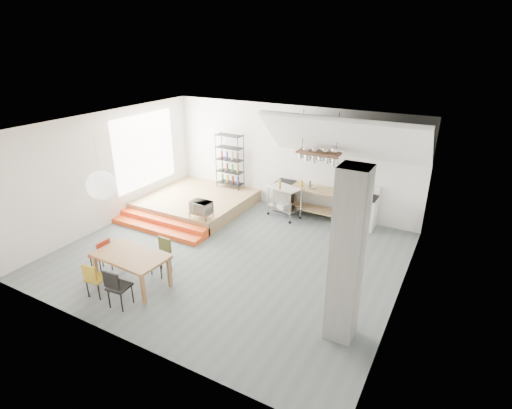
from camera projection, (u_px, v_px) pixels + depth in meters
The scene contains 26 objects.
floor at pixel (230, 254), 9.96m from camera, with size 8.00×8.00×0.00m, color slate.
wall_back at pixel (290, 158), 12.17m from camera, with size 8.00×0.04×3.20m, color silver.
wall_left at pixel (108, 170), 11.13m from camera, with size 0.04×7.00×3.20m, color silver.
wall_right at pixel (407, 231), 7.57m from camera, with size 0.04×7.00×3.20m, color silver.
ceiling at pixel (227, 127), 8.73m from camera, with size 8.00×7.00×0.02m, color white.
slope_ceiling at pixel (344, 138), 10.52m from camera, with size 4.40×1.80×0.15m, color white.
window_pane at pixel (145, 150), 12.25m from camera, with size 0.02×2.50×2.20m, color white.
platform at pixel (197, 202), 12.61m from camera, with size 3.00×3.00×0.40m, color #9A794D.
step_lower at pixel (155, 230), 11.09m from camera, with size 3.00×0.35×0.13m, color #F1511C.
step_upper at pixel (163, 223), 11.35m from camera, with size 3.00×0.35×0.27m, color #F1511C.
concrete_column at pixel (347, 258), 6.67m from camera, with size 0.50×0.50×3.20m, color gray.
kitchen_counter at pixel (318, 198), 11.78m from camera, with size 1.80×0.60×0.91m.
stove at pixel (365, 212), 11.22m from camera, with size 0.60×0.60×1.18m.
pot_rack at pixel (319, 156), 11.06m from camera, with size 1.20×0.50×1.43m.
wire_shelving at pixel (230, 160), 12.93m from camera, with size 0.88×0.38×1.80m.
microwave_shelf at pixel (201, 213), 10.98m from camera, with size 0.60×0.40×0.16m.
paper_lantern at pixel (101, 185), 8.18m from camera, with size 0.60×0.60×0.60m, color white.
dining_table at pixel (131, 258), 8.48m from camera, with size 1.62×0.96×0.75m.
chair_mustard at pixel (94, 277), 8.16m from camera, with size 0.41×0.41×0.79m.
chair_black at pixel (116, 285), 7.80m from camera, with size 0.43×0.43×0.87m.
chair_olive at pixel (162, 253), 9.01m from camera, with size 0.41×0.41×0.85m.
chair_red at pixel (102, 253), 9.01m from camera, with size 0.38×0.38×0.83m.
rolling_cart at pixel (284, 198), 11.81m from camera, with size 1.07×0.80×0.95m.
mini_fridge at pixel (285, 196), 12.37m from camera, with size 0.55×0.55×0.93m, color black.
microwave at pixel (201, 207), 10.91m from camera, with size 0.57×0.39×0.32m, color beige.
bowl at pixel (312, 187), 11.71m from camera, with size 0.23×0.23×0.06m, color silver.
Camera 1 is at (4.76, -7.32, 4.99)m, focal length 28.00 mm.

